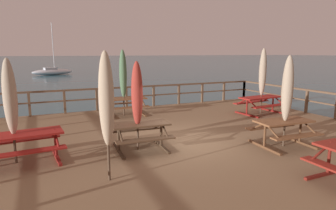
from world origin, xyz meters
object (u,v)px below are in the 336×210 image
object	(u,v)px
picnic_table_back_left	(283,127)
patio_umbrella_tall_mid_right	(123,74)
picnic_table_mid_right	(125,103)
patio_umbrella_tall_back_left	(137,94)
patio_umbrella_short_mid	(106,100)
picnic_table_back_right	(261,101)
picnic_table_front_right	(140,130)
picnic_table_front_left	(17,142)
patio_umbrella_tall_mid_left	(10,98)
patio_umbrella_short_back	(287,89)
sailboat_distant	(53,72)
patio_umbrella_tall_front	(263,72)

from	to	relation	value
picnic_table_back_left	patio_umbrella_tall_mid_right	distance (m)	6.88
picnic_table_mid_right	patio_umbrella_tall_back_left	world-z (taller)	patio_umbrella_tall_back_left
picnic_table_mid_right	patio_umbrella_short_mid	world-z (taller)	patio_umbrella_short_mid
picnic_table_back_left	patio_umbrella_short_mid	world-z (taller)	patio_umbrella_short_mid
picnic_table_back_right	patio_umbrella_short_mid	distance (m)	8.91
picnic_table_front_right	picnic_table_front_left	bearing A→B (deg)	176.19
picnic_table_front_right	patio_umbrella_tall_mid_left	bearing A→B (deg)	175.00
picnic_table_back_right	picnic_table_back_left	distance (m)	4.64
patio_umbrella_tall_mid_right	picnic_table_back_right	bearing A→B (deg)	-20.31
picnic_table_front_right	picnic_table_back_left	distance (m)	4.20
picnic_table_back_left	picnic_table_mid_right	world-z (taller)	same
picnic_table_front_right	patio_umbrella_short_mid	bearing A→B (deg)	-127.69
picnic_table_front_right	picnic_table_back_left	bearing A→B (deg)	-19.84
patio_umbrella_tall_back_left	patio_umbrella_tall_mid_left	world-z (taller)	patio_umbrella_tall_mid_left
patio_umbrella_short_back	patio_umbrella_short_mid	distance (m)	5.25
patio_umbrella_short_mid	sailboat_distant	size ratio (longest dim) A/B	0.36
patio_umbrella_tall_back_left	sailboat_distant	distance (m)	39.65
picnic_table_mid_right	patio_umbrella_tall_front	distance (m)	6.25
patio_umbrella_short_mid	patio_umbrella_tall_back_left	bearing A→B (deg)	53.97
picnic_table_back_right	sailboat_distant	size ratio (longest dim) A/B	0.28
picnic_table_back_right	patio_umbrella_tall_mid_right	size ratio (longest dim) A/B	0.74
picnic_table_back_right	patio_umbrella_short_mid	xyz separation A→B (m)	(-7.83, -4.09, 1.20)
sailboat_distant	picnic_table_back_right	bearing A→B (deg)	-79.34
picnic_table_front_right	picnic_table_mid_right	world-z (taller)	same
picnic_table_back_left	patio_umbrella_tall_front	size ratio (longest dim) A/B	0.61
picnic_table_front_left	patio_umbrella_short_mid	xyz separation A→B (m)	(1.84, -1.87, 1.20)
picnic_table_front_left	patio_umbrella_tall_mid_right	xyz separation A→B (m)	(3.92, 4.34, 1.25)
patio_umbrella_short_back	patio_umbrella_short_mid	xyz separation A→B (m)	(-5.24, -0.20, 0.07)
picnic_table_front_right	patio_umbrella_tall_front	bearing A→B (deg)	20.45
picnic_table_front_right	patio_umbrella_short_back	bearing A→B (deg)	-20.31
picnic_table_mid_right	patio_umbrella_short_mid	distance (m)	6.72
patio_umbrella_short_back	picnic_table_front_right	bearing A→B (deg)	159.69
picnic_table_front_left	patio_umbrella_short_back	size ratio (longest dim) A/B	0.84
patio_umbrella_tall_mid_right	patio_umbrella_tall_back_left	bearing A→B (deg)	-100.92
picnic_table_back_right	picnic_table_back_left	xyz separation A→B (m)	(-2.59, -3.85, -0.01)
patio_umbrella_tall_mid_right	patio_umbrella_tall_front	bearing A→B (deg)	-19.76
picnic_table_front_left	sailboat_distant	distance (m)	39.49
patio_umbrella_tall_back_left	sailboat_distant	size ratio (longest dim) A/B	0.32
picnic_table_front_right	patio_umbrella_tall_back_left	xyz separation A→B (m)	(-0.08, -0.00, 1.04)
patio_umbrella_tall_front	picnic_table_mid_right	bearing A→B (deg)	159.70
picnic_table_back_left	sailboat_distant	bearing A→B (deg)	96.14
picnic_table_front_right	picnic_table_back_right	size ratio (longest dim) A/B	0.80
patio_umbrella_tall_front	patio_umbrella_short_back	bearing A→B (deg)	-123.97
picnic_table_front_left	sailboat_distant	size ratio (longest dim) A/B	0.29
picnic_table_back_right	patio_umbrella_tall_mid_left	distance (m)	10.02
picnic_table_back_right	picnic_table_mid_right	bearing A→B (deg)	159.14
picnic_table_back_left	patio_umbrella_tall_mid_right	world-z (taller)	patio_umbrella_tall_mid_right
patio_umbrella_tall_mid_right	sailboat_distant	xyz separation A→B (m)	(-1.26, 35.06, -1.94)
picnic_table_back_right	patio_umbrella_tall_back_left	size ratio (longest dim) A/B	0.85
patio_umbrella_tall_mid_left	patio_umbrella_tall_mid_right	bearing A→B (deg)	46.97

